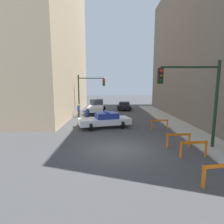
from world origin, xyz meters
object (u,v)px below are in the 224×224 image
at_px(traffic_light_near, 197,91).
at_px(parked_car_near, 124,106).
at_px(traffic_light_far, 87,89).
at_px(pedestrian_corner, 79,110).
at_px(barrier_corner, 160,123).
at_px(barrier_back, 179,138).
at_px(barrier_front, 221,171).
at_px(pedestrian_crossing, 87,115).
at_px(barrier_mid, 194,146).
at_px(white_truck, 96,106).
at_px(police_car, 105,120).

relative_size(traffic_light_near, parked_car_near, 1.19).
xyz_separation_m(traffic_light_far, parked_car_near, (5.18, 5.83, -2.72)).
relative_size(pedestrian_corner, barrier_corner, 1.04).
bearing_deg(barrier_corner, traffic_light_near, -80.73).
distance_m(traffic_light_near, barrier_back, 3.05).
distance_m(parked_car_near, barrier_front, 22.04).
xyz_separation_m(pedestrian_crossing, barrier_corner, (6.71, -2.73, -0.24)).
xyz_separation_m(pedestrian_corner, barrier_front, (8.06, -14.93, -0.24)).
relative_size(parked_car_near, pedestrian_corner, 2.63).
distance_m(pedestrian_corner, barrier_back, 13.38).
bearing_deg(barrier_mid, pedestrian_crossing, 127.91).
xyz_separation_m(white_truck, barrier_front, (6.19, -18.91, -0.29)).
xyz_separation_m(barrier_front, barrier_mid, (0.28, 2.76, 0.00)).
height_order(white_truck, pedestrian_crossing, white_truck).
relative_size(barrier_front, barrier_mid, 0.99).
bearing_deg(pedestrian_crossing, white_truck, -59.70).
bearing_deg(barrier_front, parked_car_near, 95.04).
relative_size(parked_car_near, barrier_corner, 2.73).
distance_m(pedestrian_crossing, barrier_front, 13.29).
bearing_deg(barrier_front, barrier_corner, 89.06).
distance_m(traffic_light_near, parked_car_near, 18.33).
relative_size(police_car, pedestrian_crossing, 3.03).
distance_m(parked_car_near, barrier_corner, 13.30).
xyz_separation_m(barrier_front, barrier_back, (0.06, 4.30, 0.00)).
xyz_separation_m(police_car, pedestrian_corner, (-3.36, 5.24, 0.14)).
height_order(traffic_light_near, pedestrian_crossing, traffic_light_near).
xyz_separation_m(traffic_light_far, barrier_back, (7.17, -11.82, -2.78)).
height_order(traffic_light_near, traffic_light_far, traffic_light_near).
xyz_separation_m(traffic_light_near, traffic_light_far, (-8.03, 12.05, -0.13)).
xyz_separation_m(parked_car_near, barrier_front, (1.94, -21.95, -0.06)).
xyz_separation_m(pedestrian_corner, barrier_mid, (8.34, -12.17, -0.24)).
xyz_separation_m(police_car, barrier_corner, (4.84, -0.87, -0.11)).
xyz_separation_m(traffic_light_far, police_car, (2.41, -6.43, -2.67)).
height_order(barrier_mid, barrier_back, same).
distance_m(traffic_light_far, barrier_mid, 15.52).
xyz_separation_m(police_car, parked_car_near, (2.76, 12.26, -0.05)).
distance_m(parked_car_near, pedestrian_corner, 9.31).
xyz_separation_m(traffic_light_near, parked_car_near, (-2.86, 17.88, -2.86)).
relative_size(pedestrian_corner, barrier_front, 1.05).
distance_m(pedestrian_crossing, pedestrian_corner, 3.70).
relative_size(white_truck, barrier_front, 3.42).
relative_size(traffic_light_far, pedestrian_corner, 3.13).
bearing_deg(police_car, barrier_back, -155.01).
bearing_deg(traffic_light_far, barrier_front, -66.19).
bearing_deg(barrier_corner, barrier_mid, -88.74).
bearing_deg(traffic_light_far, white_truck, 71.70).
bearing_deg(pedestrian_corner, traffic_light_near, -3.03).
bearing_deg(barrier_corner, pedestrian_corner, 143.28).
height_order(traffic_light_far, pedestrian_corner, traffic_light_far).
relative_size(traffic_light_far, barrier_back, 3.25).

